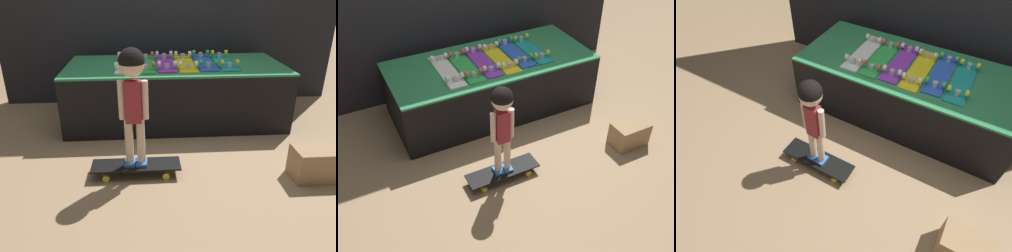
# 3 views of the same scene
# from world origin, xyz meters

# --- Properties ---
(ground_plane) EXTENTS (16.00, 16.00, 0.00)m
(ground_plane) POSITION_xyz_m (0.00, 0.00, 0.00)
(ground_plane) COLOR #9E7F5B
(display_rack) EXTENTS (2.21, 0.97, 0.61)m
(display_rack) POSITION_xyz_m (0.00, 0.58, 0.30)
(display_rack) COLOR black
(display_rack) RESTS_ON ground_plane
(skateboard_white_on_rack) EXTENTS (0.18, 0.70, 0.09)m
(skateboard_white_on_rack) POSITION_xyz_m (-0.50, 0.56, 0.62)
(skateboard_white_on_rack) COLOR white
(skateboard_white_on_rack) RESTS_ON display_rack
(skateboard_green_on_rack) EXTENTS (0.18, 0.70, 0.09)m
(skateboard_green_on_rack) POSITION_xyz_m (-0.30, 0.55, 0.62)
(skateboard_green_on_rack) COLOR green
(skateboard_green_on_rack) RESTS_ON display_rack
(skateboard_purple_on_rack) EXTENTS (0.18, 0.70, 0.09)m
(skateboard_purple_on_rack) POSITION_xyz_m (-0.10, 0.57, 0.62)
(skateboard_purple_on_rack) COLOR purple
(skateboard_purple_on_rack) RESTS_ON display_rack
(skateboard_yellow_on_rack) EXTENTS (0.18, 0.70, 0.09)m
(skateboard_yellow_on_rack) POSITION_xyz_m (0.10, 0.55, 0.62)
(skateboard_yellow_on_rack) COLOR yellow
(skateboard_yellow_on_rack) RESTS_ON display_rack
(skateboard_blue_on_rack) EXTENTS (0.18, 0.70, 0.09)m
(skateboard_blue_on_rack) POSITION_xyz_m (0.30, 0.60, 0.62)
(skateboard_blue_on_rack) COLOR blue
(skateboard_blue_on_rack) RESTS_ON display_rack
(skateboard_teal_on_rack) EXTENTS (0.18, 0.70, 0.09)m
(skateboard_teal_on_rack) POSITION_xyz_m (0.50, 0.58, 0.62)
(skateboard_teal_on_rack) COLOR teal
(skateboard_teal_on_rack) RESTS_ON display_rack
(skateboard_on_floor) EXTENTS (0.69, 0.20, 0.09)m
(skateboard_on_floor) POSITION_xyz_m (-0.40, -0.52, 0.07)
(skateboard_on_floor) COLOR black
(skateboard_on_floor) RESTS_ON ground_plane
(child) EXTENTS (0.22, 0.18, 0.90)m
(child) POSITION_xyz_m (-0.40, -0.52, 0.72)
(child) COLOR #3870C6
(child) RESTS_ON skateboard_on_floor
(storage_box) EXTENTS (0.36, 0.23, 0.25)m
(storage_box) POSITION_xyz_m (0.97, -0.66, 0.12)
(storage_box) COLOR #A37F56
(storage_box) RESTS_ON ground_plane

